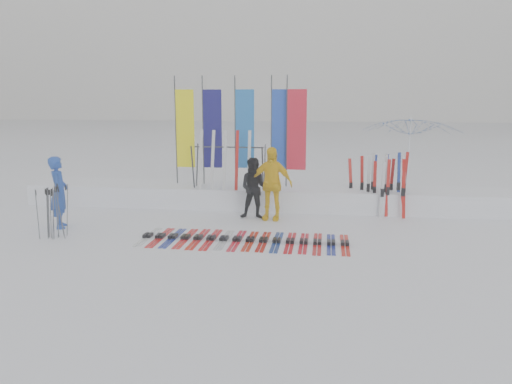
# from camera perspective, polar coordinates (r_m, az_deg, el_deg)

# --- Properties ---
(ground) EXTENTS (120.00, 120.00, 0.00)m
(ground) POSITION_cam_1_polar(r_m,az_deg,el_deg) (10.34, -2.36, -7.06)
(ground) COLOR white
(ground) RESTS_ON ground
(snow_bank) EXTENTS (14.00, 1.60, 0.60)m
(snow_bank) POSITION_cam_1_polar(r_m,az_deg,el_deg) (14.67, 0.86, -0.52)
(snow_bank) COLOR white
(snow_bank) RESTS_ON ground
(person_blue) EXTENTS (0.64, 0.76, 1.77)m
(person_blue) POSITION_cam_1_polar(r_m,az_deg,el_deg) (13.11, -21.58, -0.03)
(person_blue) COLOR #1C41A5
(person_blue) RESTS_ON ground
(person_black) EXTENTS (0.80, 0.63, 1.62)m
(person_black) POSITION_cam_1_polar(r_m,az_deg,el_deg) (13.15, -0.17, 0.43)
(person_black) COLOR black
(person_black) RESTS_ON ground
(person_yellow) EXTENTS (1.18, 0.62, 1.92)m
(person_yellow) POSITION_cam_1_polar(r_m,az_deg,el_deg) (12.99, 1.74, 0.97)
(person_yellow) COLOR yellow
(person_yellow) RESTS_ON ground
(tent_canopy) EXTENTS (3.22, 3.27, 2.66)m
(tent_canopy) POSITION_cam_1_polar(r_m,az_deg,el_deg) (16.01, 17.11, 3.69)
(tent_canopy) COLOR white
(tent_canopy) RESTS_ON ground
(ski_row) EXTENTS (4.64, 1.70, 0.07)m
(ski_row) POSITION_cam_1_polar(r_m,az_deg,el_deg) (11.21, -1.44, -5.46)
(ski_row) COLOR silver
(ski_row) RESTS_ON ground
(pole_cluster) EXTENTS (0.56, 0.45, 1.25)m
(pole_cluster) POSITION_cam_1_polar(r_m,az_deg,el_deg) (12.23, -22.13, -2.19)
(pole_cluster) COLOR #595B60
(pole_cluster) RESTS_ON ground
(feather_flags) EXTENTS (3.91, 0.22, 3.20)m
(feather_flags) POSITION_cam_1_polar(r_m,az_deg,el_deg) (14.74, -1.56, 7.16)
(feather_flags) COLOR #383A3F
(feather_flags) RESTS_ON ground
(ski_rack) EXTENTS (2.04, 0.80, 1.23)m
(ski_rack) POSITION_cam_1_polar(r_m,az_deg,el_deg) (14.26, -3.11, 3.55)
(ski_rack) COLOR #383A3F
(ski_rack) RESTS_ON ground
(upright_skis) EXTENTS (1.57, 1.10, 1.70)m
(upright_skis) POSITION_cam_1_polar(r_m,az_deg,el_deg) (14.19, 14.59, 0.77)
(upright_skis) COLOR silver
(upright_skis) RESTS_ON ground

